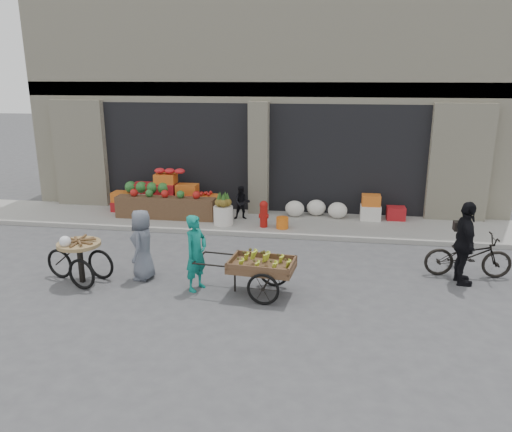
% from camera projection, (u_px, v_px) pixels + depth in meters
% --- Properties ---
extents(ground, '(80.00, 80.00, 0.00)m').
position_uv_depth(ground, '(221.00, 284.00, 9.90)').
color(ground, '#424244').
rests_on(ground, ground).
extents(sidewalk, '(18.00, 2.20, 0.12)m').
position_uv_depth(sidewalk, '(254.00, 222.00, 13.78)').
color(sidewalk, gray).
rests_on(sidewalk, ground).
extents(building, '(14.00, 6.45, 7.00)m').
position_uv_depth(building, '(272.00, 94.00, 16.61)').
color(building, beige).
rests_on(building, ground).
extents(fruit_display, '(3.10, 1.12, 1.24)m').
position_uv_depth(fruit_display, '(170.00, 195.00, 14.25)').
color(fruit_display, '#A7171B').
rests_on(fruit_display, sidewalk).
extents(pineapple_bin, '(0.52, 0.52, 0.50)m').
position_uv_depth(pineapple_bin, '(223.00, 215.00, 13.33)').
color(pineapple_bin, silver).
rests_on(pineapple_bin, sidewalk).
extents(fire_hydrant, '(0.22, 0.22, 0.71)m').
position_uv_depth(fire_hydrant, '(264.00, 213.00, 13.08)').
color(fire_hydrant, '#A5140F').
rests_on(fire_hydrant, sidewalk).
extents(orange_bucket, '(0.32, 0.32, 0.30)m').
position_uv_depth(orange_bucket, '(282.00, 223.00, 13.03)').
color(orange_bucket, orange).
rests_on(orange_bucket, sidewalk).
extents(right_bay_goods, '(3.35, 0.60, 0.70)m').
position_uv_depth(right_bay_goods, '(350.00, 209.00, 13.87)').
color(right_bay_goods, silver).
rests_on(right_bay_goods, sidewalk).
extents(seated_person, '(0.51, 0.43, 0.93)m').
position_uv_depth(seated_person, '(242.00, 203.00, 13.78)').
color(seated_person, black).
rests_on(seated_person, sidewalk).
extents(banana_cart, '(2.12, 1.04, 0.85)m').
position_uv_depth(banana_cart, '(259.00, 263.00, 9.27)').
color(banana_cart, brown).
rests_on(banana_cart, ground).
extents(vendor_woman, '(0.54, 0.64, 1.49)m').
position_uv_depth(vendor_woman, '(196.00, 253.00, 9.46)').
color(vendor_woman, '#0F7668').
rests_on(vendor_woman, ground).
extents(tricycle_cart, '(1.46, 1.01, 0.95)m').
position_uv_depth(tricycle_cart, '(80.00, 255.00, 9.85)').
color(tricycle_cart, '#9E7F51').
rests_on(tricycle_cart, ground).
extents(vendor_grey, '(0.50, 0.73, 1.44)m').
position_uv_depth(vendor_grey, '(142.00, 245.00, 9.99)').
color(vendor_grey, slate).
rests_on(vendor_grey, ground).
extents(bicycle, '(1.73, 0.65, 0.90)m').
position_uv_depth(bicycle, '(468.00, 256.00, 10.16)').
color(bicycle, black).
rests_on(bicycle, ground).
extents(cyclist, '(0.44, 0.99, 1.68)m').
position_uv_depth(cyclist, '(465.00, 244.00, 9.70)').
color(cyclist, black).
rests_on(cyclist, ground).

